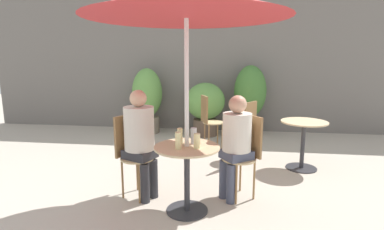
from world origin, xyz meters
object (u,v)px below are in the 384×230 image
(cafe_table_near, at_px, (187,166))
(beer_glass_3, at_px, (178,141))
(bistro_chair_2, at_px, (209,117))
(potted_plant_2, at_px, (250,95))
(potted_plant_1, at_px, (205,105))
(cafe_table_far, at_px, (303,136))
(bistro_chair_1, at_px, (131,148))
(beer_glass_0, at_px, (197,141))
(potted_plant_0, at_px, (147,98))
(beer_glass_2, at_px, (180,136))
(seated_person_0, at_px, (236,138))
(bistro_chair_3, at_px, (245,126))
(beer_glass_1, at_px, (194,136))
(seated_person_1, at_px, (140,135))
(umbrella, at_px, (186,3))
(bistro_chair_0, at_px, (246,149))

(cafe_table_near, relative_size, beer_glass_3, 4.15)
(bistro_chair_2, bearing_deg, potted_plant_2, -58.49)
(potted_plant_1, bearing_deg, cafe_table_far, -48.67)
(bistro_chair_1, distance_m, beer_glass_0, 0.91)
(cafe_table_near, bearing_deg, potted_plant_0, 112.18)
(beer_glass_2, bearing_deg, seated_person_0, 25.50)
(bistro_chair_1, relative_size, bistro_chair_3, 1.00)
(bistro_chair_2, height_order, beer_glass_2, bistro_chair_2)
(potted_plant_0, bearing_deg, cafe_table_near, -67.82)
(beer_glass_0, xyz_separation_m, beer_glass_1, (-0.05, 0.16, 0.01))
(beer_glass_2, bearing_deg, potted_plant_0, 111.39)
(seated_person_1, bearing_deg, seated_person_0, -60.01)
(seated_person_0, height_order, umbrella, umbrella)
(cafe_table_far, height_order, potted_plant_2, potted_plant_2)
(bistro_chair_0, xyz_separation_m, beer_glass_2, (-0.70, -0.37, 0.22))
(bistro_chair_2, distance_m, beer_glass_3, 2.44)
(cafe_table_near, xyz_separation_m, bistro_chair_2, (0.04, 2.33, 0.07))
(potted_plant_0, distance_m, potted_plant_2, 2.18)
(cafe_table_far, relative_size, seated_person_0, 0.59)
(potted_plant_1, xyz_separation_m, potted_plant_2, (0.92, 0.14, 0.21))
(potted_plant_1, bearing_deg, bistro_chair_0, -75.78)
(beer_glass_1, bearing_deg, beer_glass_3, -121.46)
(beer_glass_3, distance_m, potted_plant_0, 3.67)
(potted_plant_0, height_order, potted_plant_2, potted_plant_2)
(cafe_table_near, xyz_separation_m, potted_plant_0, (-1.36, 3.33, 0.26))
(cafe_table_far, relative_size, beer_glass_0, 4.73)
(bistro_chair_3, relative_size, potted_plant_0, 0.68)
(bistro_chair_1, distance_m, bistro_chair_3, 1.92)
(bistro_chair_3, bearing_deg, cafe_table_far, 109.76)
(cafe_table_near, height_order, umbrella, umbrella)
(beer_glass_3, relative_size, potted_plant_2, 0.12)
(seated_person_0, bearing_deg, potted_plant_0, 175.71)
(bistro_chair_0, bearing_deg, potted_plant_0, 178.13)
(seated_person_1, height_order, potted_plant_2, potted_plant_2)
(potted_plant_1, height_order, potted_plant_2, potted_plant_2)
(beer_glass_0, height_order, potted_plant_2, potted_plant_2)
(beer_glass_2, bearing_deg, cafe_table_far, 41.29)
(bistro_chair_0, xyz_separation_m, potted_plant_1, (-0.71, 2.80, 0.07))
(bistro_chair_3, distance_m, beer_glass_2, 1.76)
(cafe_table_near, relative_size, beer_glass_2, 4.26)
(potted_plant_1, bearing_deg, beer_glass_1, -87.23)
(bistro_chair_1, height_order, bistro_chair_3, same)
(cafe_table_near, height_order, potted_plant_2, potted_plant_2)
(seated_person_0, distance_m, beer_glass_0, 0.57)
(cafe_table_far, height_order, beer_glass_1, beer_glass_1)
(seated_person_1, bearing_deg, bistro_chair_2, 7.47)
(bistro_chair_2, xyz_separation_m, potted_plant_0, (-1.40, 1.01, 0.19))
(bistro_chair_0, height_order, beer_glass_2, bistro_chair_0)
(bistro_chair_3, xyz_separation_m, potted_plant_2, (0.16, 1.73, 0.28))
(bistro_chair_3, bearing_deg, potted_plant_1, -121.27)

